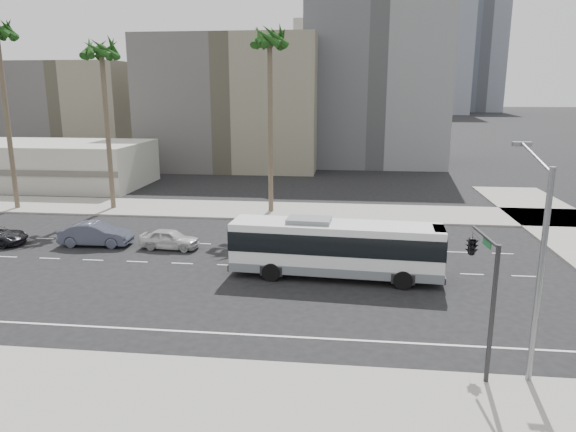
# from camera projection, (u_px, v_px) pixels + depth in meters

# --- Properties ---
(ground) EXTENTS (700.00, 700.00, 0.00)m
(ground) POSITION_uv_depth(u_px,v_px,m) (275.00, 267.00, 33.08)
(ground) COLOR black
(ground) RESTS_ON ground
(sidewalk_north) EXTENTS (120.00, 7.00, 0.15)m
(sidewalk_north) POSITION_uv_depth(u_px,v_px,m) (298.00, 211.00, 48.04)
(sidewalk_north) COLOR gray
(sidewalk_north) RESTS_ON ground
(sidewalk_south) EXTENTS (120.00, 7.00, 0.15)m
(sidewalk_south) POSITION_uv_depth(u_px,v_px,m) (212.00, 411.00, 18.08)
(sidewalk_south) COLOR gray
(sidewalk_south) RESTS_ON ground
(commercial_low) EXTENTS (22.00, 12.16, 5.00)m
(commercial_low) POSITION_uv_depth(u_px,v_px,m) (49.00, 164.00, 60.94)
(commercial_low) COLOR #ABA89B
(commercial_low) RESTS_ON ground
(midrise_beige_west) EXTENTS (24.00, 18.00, 18.00)m
(midrise_beige_west) POSITION_uv_depth(u_px,v_px,m) (235.00, 103.00, 75.81)
(midrise_beige_west) COLOR #5E5A53
(midrise_beige_west) RESTS_ON ground
(midrise_gray_center) EXTENTS (20.00, 20.00, 26.00)m
(midrise_gray_center) POSITION_uv_depth(u_px,v_px,m) (374.00, 75.00, 79.43)
(midrise_gray_center) COLOR #585A5D
(midrise_gray_center) RESTS_ON ground
(midrise_beige_far) EXTENTS (18.00, 16.00, 15.00)m
(midrise_beige_far) POSITION_uv_depth(u_px,v_px,m) (82.00, 112.00, 83.87)
(midrise_beige_far) COLOR #5E5A53
(midrise_beige_far) RESTS_ON ground
(civic_tower) EXTENTS (42.00, 42.00, 129.00)m
(civic_tower) POSITION_uv_depth(u_px,v_px,m) (339.00, 33.00, 265.89)
(civic_tower) COLOR beige
(civic_tower) RESTS_ON ground
(highrise_right) EXTENTS (26.00, 26.00, 70.00)m
(highrise_right) POSITION_uv_depth(u_px,v_px,m) (440.00, 36.00, 242.23)
(highrise_right) COLOR #555B68
(highrise_right) RESTS_ON ground
(highrise_far) EXTENTS (22.00, 22.00, 60.00)m
(highrise_far) POSITION_uv_depth(u_px,v_px,m) (480.00, 52.00, 269.61)
(highrise_far) COLOR #555B68
(highrise_far) RESTS_ON ground
(city_bus) EXTENTS (12.46, 3.56, 3.54)m
(city_bus) POSITION_uv_depth(u_px,v_px,m) (335.00, 247.00, 30.91)
(city_bus) COLOR white
(city_bus) RESTS_ON ground
(car_a) EXTENTS (1.98, 4.24, 1.40)m
(car_a) POSITION_uv_depth(u_px,v_px,m) (170.00, 239.00, 36.78)
(car_a) COLOR silver
(car_a) RESTS_ON ground
(car_b) EXTENTS (1.96, 5.10, 1.66)m
(car_b) POSITION_uv_depth(u_px,v_px,m) (96.00, 234.00, 37.53)
(car_b) COLOR #424656
(car_b) RESTS_ON ground
(streetlight_corner) EXTENTS (0.70, 4.08, 8.73)m
(streetlight_corner) POSITION_uv_depth(u_px,v_px,m) (538.00, 256.00, 19.29)
(streetlight_corner) COLOR slate
(streetlight_corner) RESTS_ON ground
(traffic_signal) EXTENTS (2.53, 3.36, 5.49)m
(traffic_signal) POSITION_uv_depth(u_px,v_px,m) (474.00, 248.00, 21.32)
(traffic_signal) COLOR #262628
(traffic_signal) RESTS_ON ground
(palm_near) EXTENTS (4.80, 4.80, 16.18)m
(palm_near) POSITION_uv_depth(u_px,v_px,m) (270.00, 44.00, 44.55)
(palm_near) COLOR brown
(palm_near) RESTS_ON ground
(palm_mid) EXTENTS (4.99, 4.99, 15.41)m
(palm_mid) POSITION_uv_depth(u_px,v_px,m) (102.00, 54.00, 46.10)
(palm_mid) COLOR brown
(palm_mid) RESTS_ON ground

